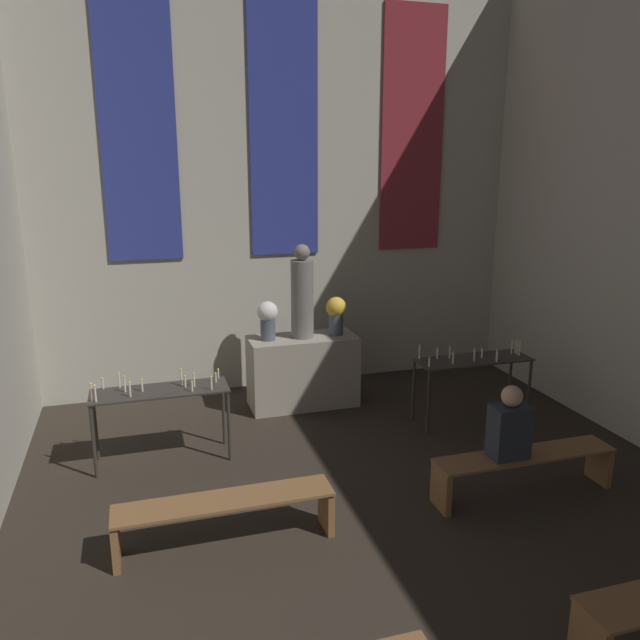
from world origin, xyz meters
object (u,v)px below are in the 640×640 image
(pew_back_right, at_px, (524,465))
(flower_vase_left, at_px, (268,318))
(candle_rack_left, at_px, (160,398))
(altar, at_px, (303,371))
(statue, at_px, (302,295))
(pew_back_left, at_px, (225,512))
(flower_vase_right, at_px, (336,313))
(candle_rack_right, at_px, (473,366))
(person_seated, at_px, (510,426))

(pew_back_right, bearing_deg, flower_vase_left, 123.67)
(flower_vase_left, height_order, candle_rack_left, flower_vase_left)
(altar, distance_m, statue, 1.03)
(flower_vase_left, relative_size, candle_rack_left, 0.35)
(candle_rack_left, height_order, pew_back_left, candle_rack_left)
(flower_vase_right, xyz_separation_m, pew_back_left, (-1.91, -2.87, -0.92))
(altar, bearing_deg, candle_rack_right, -30.66)
(flower_vase_left, distance_m, pew_back_left, 3.18)
(pew_back_right, bearing_deg, altar, 116.84)
(flower_vase_left, relative_size, candle_rack_right, 0.35)
(flower_vase_right, relative_size, candle_rack_right, 0.35)
(candle_rack_left, height_order, candle_rack_right, candle_rack_right)
(flower_vase_right, distance_m, candle_rack_left, 2.65)
(altar, distance_m, flower_vase_right, 0.89)
(pew_back_left, distance_m, person_seated, 2.74)
(altar, bearing_deg, flower_vase_left, 180.00)
(person_seated, bearing_deg, altar, 113.57)
(flower_vase_left, xyz_separation_m, person_seated, (1.71, -2.87, -0.49))
(statue, relative_size, pew_back_right, 0.66)
(pew_back_left, relative_size, pew_back_right, 1.00)
(flower_vase_left, distance_m, flower_vase_right, 0.92)
(altar, height_order, person_seated, person_seated)
(flower_vase_right, xyz_separation_m, candle_rack_left, (-2.34, -1.12, -0.51))
(flower_vase_left, relative_size, person_seated, 0.71)
(candle_rack_left, distance_m, person_seated, 3.59)
(pew_back_right, bearing_deg, candle_rack_right, 76.23)
(altar, relative_size, candle_rack_left, 0.98)
(altar, relative_size, flower_vase_left, 2.80)
(flower_vase_right, relative_size, candle_rack_left, 0.35)
(altar, relative_size, statue, 1.16)
(flower_vase_right, distance_m, pew_back_right, 3.18)
(candle_rack_left, height_order, person_seated, person_seated)
(flower_vase_right, distance_m, candle_rack_right, 1.88)
(candle_rack_left, distance_m, pew_back_right, 3.79)
(flower_vase_right, xyz_separation_m, pew_back_right, (0.99, -2.87, -0.92))
(candle_rack_right, xyz_separation_m, person_seated, (-0.63, -1.76, 0.03))
(statue, bearing_deg, pew_back_left, -116.84)
(flower_vase_right, bearing_deg, pew_back_right, -70.93)
(altar, distance_m, candle_rack_left, 2.20)
(flower_vase_right, relative_size, pew_back_left, 0.28)
(flower_vase_left, bearing_deg, altar, 0.00)
(altar, height_order, flower_vase_right, flower_vase_right)
(pew_back_right, bearing_deg, flower_vase_right, 109.07)
(person_seated, bearing_deg, candle_rack_left, 150.74)
(altar, xyz_separation_m, flower_vase_left, (-0.46, 0.00, 0.76))
(statue, height_order, candle_rack_left, statue)
(statue, height_order, pew_back_left, statue)
(altar, xyz_separation_m, pew_back_right, (1.45, -2.87, -0.16))
(candle_rack_right, bearing_deg, candle_rack_left, -179.99)
(statue, height_order, flower_vase_left, statue)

